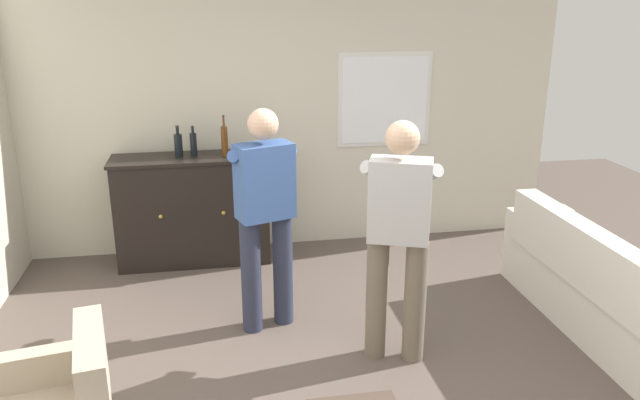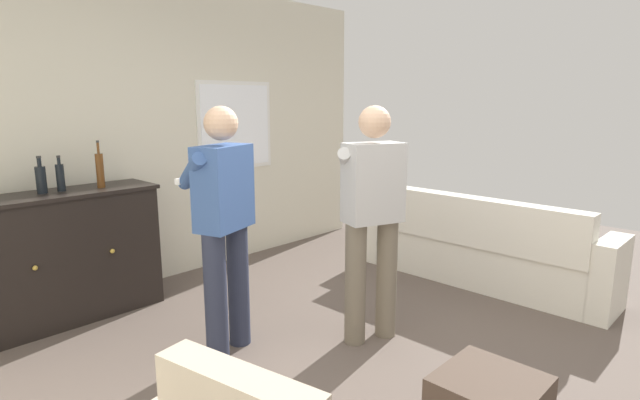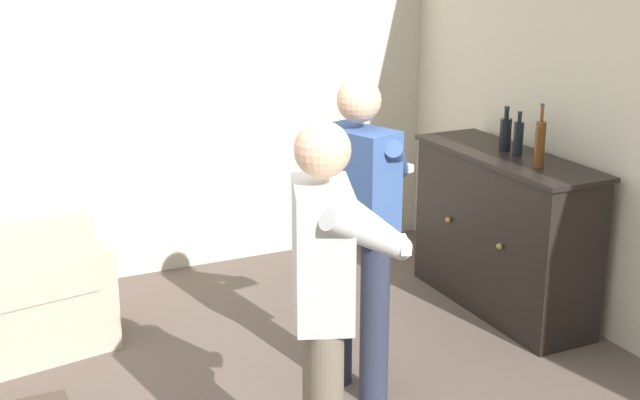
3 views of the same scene
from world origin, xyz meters
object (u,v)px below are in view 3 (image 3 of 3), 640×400
at_px(bottle_liquor_amber, 505,133).
at_px(person_standing_left, 359,223).
at_px(armchair, 28,305).
at_px(bottle_wine_green, 518,138).
at_px(bottle_spirits_clear, 540,143).
at_px(person_standing_right, 325,304).
at_px(sideboard_cabinet, 503,232).

height_order(bottle_liquor_amber, person_standing_left, person_standing_left).
height_order(armchair, bottle_wine_green, bottle_wine_green).
height_order(armchair, bottle_spirits_clear, bottle_spirits_clear).
bearing_deg(bottle_wine_green, person_standing_right, -55.49).
bearing_deg(person_standing_right, bottle_liquor_amber, 127.05).
relative_size(sideboard_cabinet, bottle_wine_green, 5.20).
distance_m(armchair, bottle_wine_green, 3.09).
distance_m(bottle_liquor_amber, bottle_spirits_clear, 0.42).
bearing_deg(bottle_spirits_clear, bottle_liquor_amber, 171.04).
bearing_deg(person_standing_left, armchair, -128.92).
bearing_deg(person_standing_right, armchair, -155.91).
distance_m(bottle_spirits_clear, person_standing_right, 2.20).
bearing_deg(sideboard_cabinet, armchair, -102.96).
bearing_deg(armchair, person_standing_right, 24.09).
distance_m(armchair, person_standing_left, 2.04).
height_order(person_standing_left, person_standing_right, same).
distance_m(bottle_liquor_amber, person_standing_right, 2.48).
relative_size(armchair, bottle_spirits_clear, 2.60).
bearing_deg(bottle_spirits_clear, sideboard_cabinet, 175.49).
distance_m(sideboard_cabinet, bottle_wine_green, 0.62).
bearing_deg(person_standing_left, bottle_spirits_clear, 100.32).
height_order(bottle_wine_green, person_standing_left, person_standing_left).
bearing_deg(sideboard_cabinet, bottle_liquor_amber, 156.69).
relative_size(sideboard_cabinet, person_standing_left, 0.85).
distance_m(bottle_spirits_clear, person_standing_left, 1.36).
xyz_separation_m(bottle_liquor_amber, person_standing_left, (0.65, -1.38, -0.20)).
height_order(bottle_liquor_amber, bottle_spirits_clear, bottle_spirits_clear).
bearing_deg(person_standing_right, sideboard_cabinet, 125.84).
bearing_deg(armchair, sideboard_cabinet, 77.04).
distance_m(armchair, person_standing_right, 2.34).
xyz_separation_m(bottle_spirits_clear, person_standing_left, (0.24, -1.31, -0.23)).
distance_m(sideboard_cabinet, person_standing_left, 1.51).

